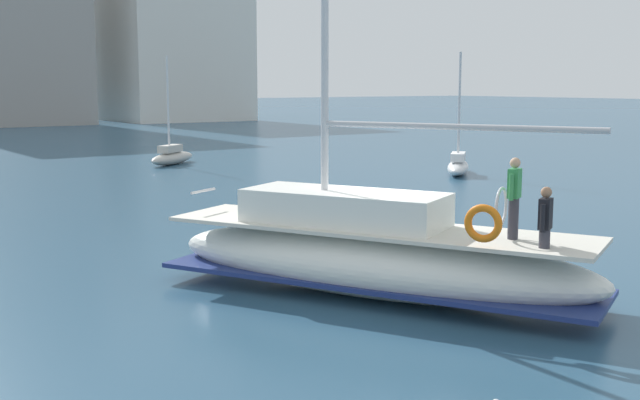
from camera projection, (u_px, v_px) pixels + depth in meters
name	position (u px, v px, depth m)	size (l,w,h in m)	color
ground_plane	(392.00, 285.00, 17.70)	(400.00, 400.00, 0.00)	#284C66
main_sailboat	(372.00, 253.00, 16.70)	(6.43, 9.66, 12.78)	white
moored_sloop_near	(172.00, 156.00, 43.88)	(4.02, 3.32, 5.92)	#B7B2A8
moored_sloop_far	(458.00, 165.00, 39.05)	(3.83, 3.58, 5.94)	white
mooring_buoy	(435.00, 225.00, 24.26)	(0.56, 0.56, 0.88)	silver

